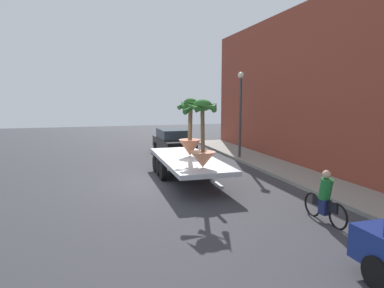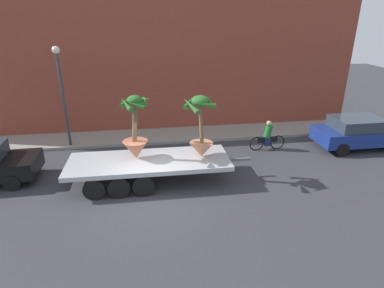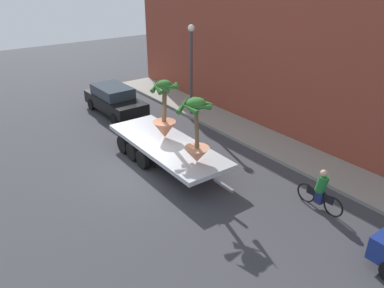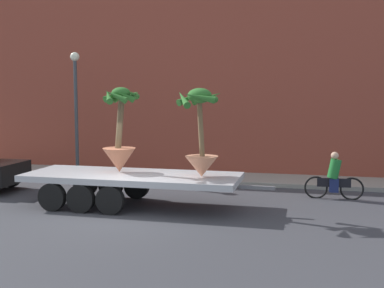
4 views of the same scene
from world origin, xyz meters
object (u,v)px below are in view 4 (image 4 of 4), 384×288
cyclist (334,178)px  street_lamp (76,97)px  potted_palm_rear (200,137)px  flatbed_trailer (124,180)px  potted_palm_middle (120,139)px

cyclist → street_lamp: (-9.78, 1.70, 2.56)m
potted_palm_rear → street_lamp: size_ratio=0.52×
cyclist → street_lamp: street_lamp is taller
flatbed_trailer → potted_palm_middle: bearing=129.1°
cyclist → potted_palm_rear: bearing=-147.2°
flatbed_trailer → potted_palm_middle: potted_palm_middle is taller
potted_palm_middle → street_lamp: 5.36m
potted_palm_rear → street_lamp: 7.36m
street_lamp → cyclist: bearing=-9.8°
flatbed_trailer → street_lamp: (-3.63, 4.16, 2.46)m
potted_palm_middle → cyclist: (6.35, 2.23, -1.30)m
cyclist → street_lamp: bearing=170.2°
potted_palm_middle → flatbed_trailer: bearing=-50.9°
street_lamp → flatbed_trailer: bearing=-48.9°
flatbed_trailer → street_lamp: size_ratio=1.53×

